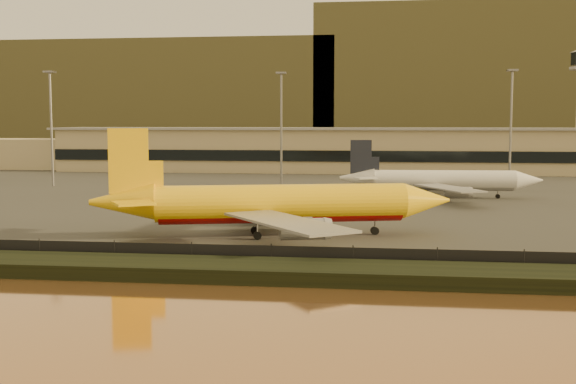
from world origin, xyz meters
name	(u,v)px	position (x,y,z in m)	size (l,w,h in m)	color
ground	(271,247)	(0.00, 0.00, 0.00)	(900.00, 900.00, 0.00)	black
embankment	(243,270)	(0.00, -17.00, 0.70)	(320.00, 7.00, 1.40)	black
tarmac	(330,180)	(0.00, 95.00, 0.10)	(320.00, 220.00, 0.20)	#2D2D2D
perimeter_fence	(251,256)	(0.00, -13.00, 1.30)	(300.00, 0.05, 2.20)	black
terminal_building	(288,150)	(-14.52, 125.55, 6.25)	(202.00, 25.00, 12.60)	tan
apron_light_masts	(393,116)	(15.00, 75.00, 15.70)	(152.20, 12.20, 25.40)	slate
distant_hills	(325,93)	(-20.74, 340.00, 31.39)	(470.00, 160.00, 70.00)	brown
dhl_cargo_jet	(275,204)	(-0.44, 6.17, 4.23)	(44.68, 42.86, 13.51)	yellow
white_narrowbody_jet	(440,181)	(23.61, 55.35, 3.45)	(37.85, 36.88, 10.87)	silver
gse_vehicle_yellow	(384,213)	(13.09, 25.86, 0.97)	(3.41, 1.54, 1.54)	yellow
gse_vehicle_white	(173,202)	(-21.98, 34.82, 1.03)	(3.70, 1.66, 1.66)	silver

